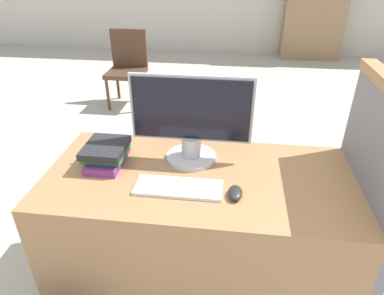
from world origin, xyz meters
TOP-DOWN VIEW (x-y plane):
  - desk at (0.00, 0.36)m, footprint 1.48×0.72m
  - carrel_divider at (0.77, 0.36)m, footprint 0.07×0.72m
  - monitor at (-0.06, 0.51)m, footprint 0.59×0.26m
  - keyboard at (-0.08, 0.24)m, footprint 0.39×0.15m
  - mouse at (0.18, 0.22)m, footprint 0.06×0.11m
  - book_stack at (-0.47, 0.41)m, footprint 0.21×0.27m
  - far_chair at (-1.16, 2.99)m, footprint 0.44×0.44m
  - bookshelf_far at (1.43, 5.43)m, footprint 1.00×0.32m

SIDE VIEW (x-z plane):
  - desk at x=0.00m, z-range 0.00..0.75m
  - far_chair at x=-1.16m, z-range 0.05..0.93m
  - carrel_divider at x=0.77m, z-range 0.01..1.26m
  - keyboard at x=-0.08m, z-range 0.75..0.77m
  - mouse at x=0.18m, z-range 0.75..0.79m
  - book_stack at x=-0.47m, z-range 0.75..0.86m
  - bookshelf_far at x=1.43m, z-range 0.00..1.76m
  - monitor at x=-0.06m, z-range 0.75..1.19m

